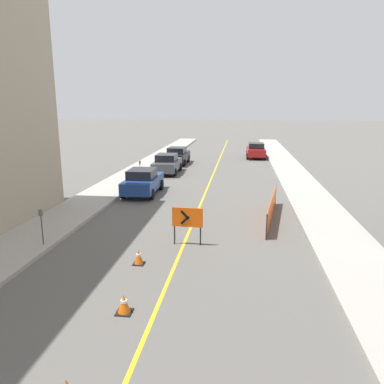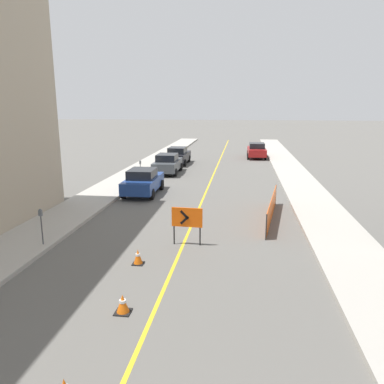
% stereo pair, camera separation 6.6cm
% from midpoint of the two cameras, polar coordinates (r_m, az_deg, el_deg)
% --- Properties ---
extents(lane_stripe, '(0.12, 65.98, 0.01)m').
position_cam_midpoint_polar(lane_stripe, '(27.67, 3.00, 1.84)').
color(lane_stripe, gold).
rests_on(lane_stripe, ground_plane).
extents(sidewalk_left, '(2.64, 65.98, 0.17)m').
position_cam_midpoint_polar(sidewalk_left, '(28.83, -9.51, 2.29)').
color(sidewalk_left, '#ADA89E').
rests_on(sidewalk_left, ground_plane).
extents(sidewalk_right, '(2.64, 65.98, 0.17)m').
position_cam_midpoint_polar(sidewalk_right, '(27.87, 15.94, 1.59)').
color(sidewalk_right, '#ADA89E').
rests_on(sidewalk_right, ground_plane).
extents(traffic_cone_fourth, '(0.42, 0.42, 0.52)m').
position_cam_midpoint_polar(traffic_cone_fourth, '(10.50, -10.33, -16.42)').
color(traffic_cone_fourth, black).
rests_on(traffic_cone_fourth, ground_plane).
extents(traffic_cone_fifth, '(0.39, 0.39, 0.53)m').
position_cam_midpoint_polar(traffic_cone_fifth, '(13.28, -8.09, -9.76)').
color(traffic_cone_fifth, black).
rests_on(traffic_cone_fifth, ground_plane).
extents(arrow_barricade_primary, '(1.22, 0.12, 1.51)m').
position_cam_midpoint_polar(arrow_barricade_primary, '(14.63, -0.65, -4.09)').
color(arrow_barricade_primary, '#EF560C').
rests_on(arrow_barricade_primary, ground_plane).
extents(safety_mesh_fence, '(0.91, 5.95, 1.10)m').
position_cam_midpoint_polar(safety_mesh_fence, '(18.42, 12.15, -2.45)').
color(safety_mesh_fence, '#EF560C').
rests_on(safety_mesh_fence, ground_plane).
extents(parked_car_curb_near, '(1.94, 4.34, 1.59)m').
position_cam_midpoint_polar(parked_car_curb_near, '(23.32, -7.39, 1.61)').
color(parked_car_curb_near, navy).
rests_on(parked_car_curb_near, ground_plane).
extents(parked_car_curb_mid, '(1.94, 4.32, 1.59)m').
position_cam_midpoint_polar(parked_car_curb_mid, '(30.35, -3.68, 4.35)').
color(parked_car_curb_mid, '#474C51').
rests_on(parked_car_curb_mid, ground_plane).
extents(parked_car_curb_far, '(1.94, 4.34, 1.59)m').
position_cam_midpoint_polar(parked_car_curb_far, '(35.21, -2.13, 5.57)').
color(parked_car_curb_far, black).
rests_on(parked_car_curb_far, ground_plane).
extents(parked_car_opposite_side, '(1.94, 4.34, 1.59)m').
position_cam_midpoint_polar(parked_car_opposite_side, '(39.86, 9.86, 6.27)').
color(parked_car_opposite_side, maroon).
rests_on(parked_car_opposite_side, ground_plane).
extents(parking_meter_near_curb, '(0.12, 0.11, 1.42)m').
position_cam_midpoint_polar(parking_meter_near_curb, '(15.33, -21.92, -3.90)').
color(parking_meter_near_curb, '#4C4C51').
rests_on(parking_meter_near_curb, sidewalk_left).
extents(parking_meter_far_curb, '(0.12, 0.11, 1.24)m').
position_cam_midpoint_polar(parking_meter_far_curb, '(28.19, -7.82, 4.09)').
color(parking_meter_far_curb, '#4C4C51').
rests_on(parking_meter_far_curb, sidewalk_left).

